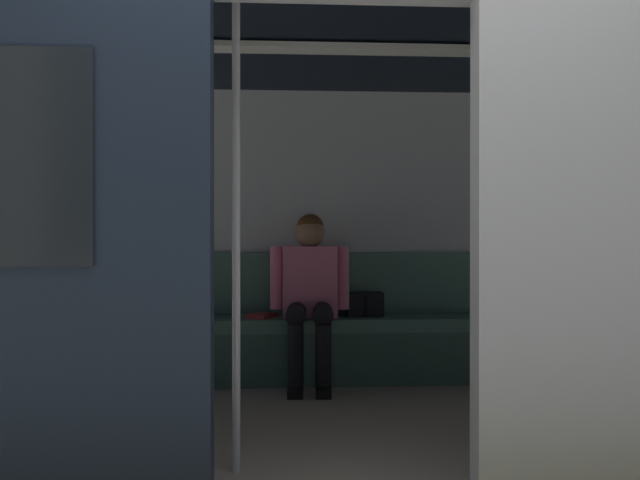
{
  "coord_description": "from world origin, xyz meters",
  "views": [
    {
      "loc": [
        0.26,
        2.62,
        1.03
      ],
      "look_at": [
        0.0,
        -1.34,
        1.01
      ],
      "focal_mm": 40.21,
      "sensor_mm": 36.0,
      "label": 1
    }
  ],
  "objects_px": {
    "handbag": "(365,304)",
    "grab_pole_door": "(236,233)",
    "bench_seat": "(311,333)",
    "person_seated": "(310,287)",
    "book": "(262,316)",
    "train_car": "(310,152)"
  },
  "relations": [
    {
      "from": "person_seated",
      "to": "book",
      "type": "height_order",
      "value": "person_seated"
    },
    {
      "from": "handbag",
      "to": "grab_pole_door",
      "type": "distance_m",
      "value": 2.17
    },
    {
      "from": "train_car",
      "to": "person_seated",
      "type": "height_order",
      "value": "train_car"
    },
    {
      "from": "handbag",
      "to": "grab_pole_door",
      "type": "relative_size",
      "value": 0.12
    },
    {
      "from": "person_seated",
      "to": "grab_pole_door",
      "type": "bearing_deg",
      "value": 77.25
    },
    {
      "from": "bench_seat",
      "to": "train_car",
      "type": "bearing_deg",
      "value": 86.88
    },
    {
      "from": "train_car",
      "to": "handbag",
      "type": "height_order",
      "value": "train_car"
    },
    {
      "from": "train_car",
      "to": "book",
      "type": "relative_size",
      "value": 29.09
    },
    {
      "from": "bench_seat",
      "to": "person_seated",
      "type": "height_order",
      "value": "person_seated"
    },
    {
      "from": "train_car",
      "to": "bench_seat",
      "type": "height_order",
      "value": "train_car"
    },
    {
      "from": "train_car",
      "to": "bench_seat",
      "type": "relative_size",
      "value": 2.18
    },
    {
      "from": "person_seated",
      "to": "book",
      "type": "distance_m",
      "value": 0.4
    },
    {
      "from": "person_seated",
      "to": "handbag",
      "type": "bearing_deg",
      "value": -162.69
    },
    {
      "from": "grab_pole_door",
      "to": "bench_seat",
      "type": "bearing_deg",
      "value": -102.67
    },
    {
      "from": "book",
      "to": "bench_seat",
      "type": "bearing_deg",
      "value": -158.24
    },
    {
      "from": "book",
      "to": "grab_pole_door",
      "type": "bearing_deg",
      "value": 114.97
    },
    {
      "from": "person_seated",
      "to": "handbag",
      "type": "distance_m",
      "value": 0.44
    },
    {
      "from": "bench_seat",
      "to": "handbag",
      "type": "distance_m",
      "value": 0.44
    },
    {
      "from": "bench_seat",
      "to": "handbag",
      "type": "relative_size",
      "value": 11.31
    },
    {
      "from": "train_car",
      "to": "handbag",
      "type": "relative_size",
      "value": 24.62
    },
    {
      "from": "handbag",
      "to": "book",
      "type": "bearing_deg",
      "value": 3.04
    },
    {
      "from": "train_car",
      "to": "bench_seat",
      "type": "distance_m",
      "value": 1.59
    }
  ]
}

